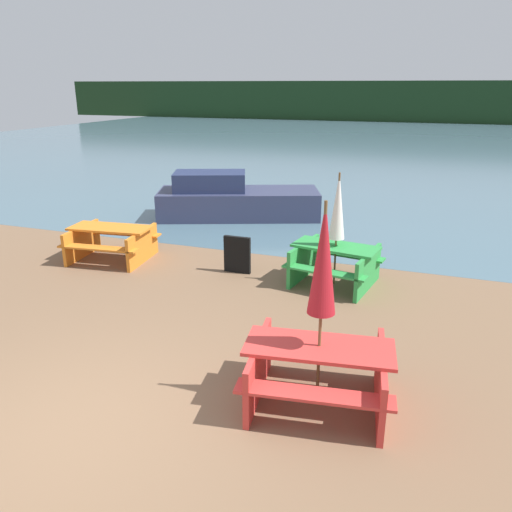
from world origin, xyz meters
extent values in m
plane|color=brown|center=(0.00, 0.00, 0.00)|extent=(60.00, 60.00, 0.00)
cube|color=slate|center=(0.00, 31.33, 0.00)|extent=(60.00, 50.00, 0.00)
cube|color=#193319|center=(0.00, 51.33, 2.00)|extent=(80.00, 1.60, 4.00)
cube|color=red|center=(2.37, 1.40, 0.73)|extent=(1.79, 0.93, 0.04)
cube|color=red|center=(2.44, 0.85, 0.46)|extent=(1.73, 0.51, 0.04)
cube|color=red|center=(2.29, 1.94, 0.46)|extent=(1.73, 0.51, 0.04)
cube|color=red|center=(1.66, 1.30, 0.35)|extent=(0.26, 1.38, 0.71)
cube|color=red|center=(3.07, 1.50, 0.35)|extent=(0.26, 1.38, 0.71)
cube|color=orange|center=(-2.98, 4.95, 0.71)|extent=(1.78, 0.89, 0.04)
cube|color=orange|center=(-2.92, 4.40, 0.43)|extent=(1.73, 0.47, 0.04)
cube|color=orange|center=(-3.04, 5.50, 0.43)|extent=(1.73, 0.47, 0.04)
cube|color=orange|center=(-3.69, 4.87, 0.34)|extent=(0.22, 1.38, 0.69)
cube|color=orange|center=(-2.27, 5.03, 0.34)|extent=(0.22, 1.38, 0.69)
cube|color=green|center=(1.82, 5.17, 0.74)|extent=(1.65, 0.94, 0.04)
cube|color=green|center=(1.73, 4.62, 0.43)|extent=(1.58, 0.53, 0.04)
cube|color=green|center=(1.91, 5.71, 0.43)|extent=(1.58, 0.53, 0.04)
cube|color=green|center=(1.19, 5.27, 0.36)|extent=(0.29, 1.37, 0.72)
cube|color=green|center=(2.45, 5.06, 0.36)|extent=(0.29, 1.37, 0.72)
cylinder|color=brown|center=(2.37, 1.40, 1.22)|extent=(0.04, 0.04, 2.45)
cone|color=#A81923|center=(2.37, 1.40, 1.81)|extent=(0.32, 0.32, 1.28)
cylinder|color=brown|center=(1.82, 5.17, 1.06)|extent=(0.04, 0.04, 2.12)
cone|color=white|center=(1.82, 5.17, 1.51)|extent=(0.29, 0.29, 1.22)
cube|color=#333856|center=(-1.76, 9.31, 0.39)|extent=(4.76, 3.09, 0.77)
cube|color=navy|center=(-2.51, 9.02, 1.03)|extent=(2.24, 1.75, 0.52)
cube|color=black|center=(-0.14, 5.12, 0.38)|extent=(0.55, 0.08, 0.75)
camera|label=1|loc=(3.39, -3.63, 3.58)|focal=35.00mm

